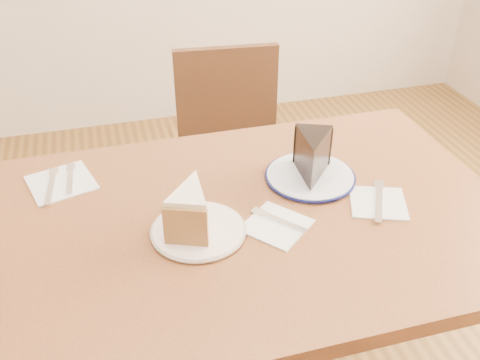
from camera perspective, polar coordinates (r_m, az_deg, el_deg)
name	(u,v)px	position (r m, az deg, el deg)	size (l,w,h in m)	color
table	(251,245)	(1.31, 1.22, -6.97)	(1.20, 0.80, 0.75)	#542D17
chair_far	(233,164)	(1.91, -0.71, 1.68)	(0.47, 0.47, 0.87)	#321B0F
plate_cream	(198,231)	(1.19, -4.46, -5.40)	(0.20, 0.20, 0.01)	white
plate_navy	(310,176)	(1.37, 7.48, 0.38)	(0.22, 0.22, 0.01)	white
carrot_cake	(192,208)	(1.17, -5.16, -2.96)	(0.09, 0.13, 0.09)	beige
chocolate_cake	(312,160)	(1.33, 7.71, 2.17)	(0.09, 0.13, 0.10)	black
napkin_cream	(276,225)	(1.21, 3.91, -4.83)	(0.13, 0.13, 0.00)	white
napkin_navy	(378,203)	(1.31, 14.51, -2.36)	(0.13, 0.13, 0.00)	white
napkin_spare	(61,183)	(1.42, -18.52, -0.26)	(0.15, 0.15, 0.00)	white
fork_cream	(280,220)	(1.22, 4.26, -4.32)	(0.01, 0.14, 0.00)	silver
knife_navy	(379,201)	(1.31, 14.60, -2.19)	(0.02, 0.17, 0.00)	silver
fork_spare	(70,179)	(1.42, -17.66, 0.12)	(0.01, 0.14, 0.00)	silver
knife_spare	(51,186)	(1.40, -19.50, -0.62)	(0.01, 0.16, 0.00)	silver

